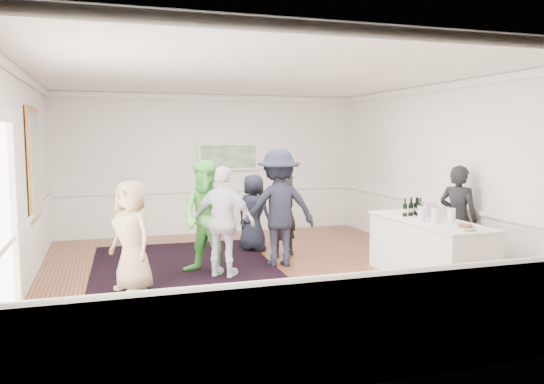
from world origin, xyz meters
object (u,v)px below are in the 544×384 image
object	(u,v)px
guest_lilac	(224,222)
guest_dark_a	(279,208)
serving_table	(429,250)
bartender	(458,219)
guest_navy	(254,213)
guest_green	(207,218)
ice_bucket	(428,211)
guest_dark_b	(282,206)
guest_tan	(132,236)
nut_bowl	(466,228)

from	to	relation	value
guest_lilac	guest_dark_a	size ratio (longest dim) A/B	0.88
serving_table	bartender	distance (m)	0.93
bartender	guest_navy	xyz separation A→B (m)	(-2.79, 2.59, -0.13)
guest_green	guest_lilac	size ratio (longest dim) A/B	1.05
ice_bucket	guest_dark_b	bearing A→B (deg)	129.96
guest_tan	nut_bowl	xyz separation A→B (m)	(4.38, -1.73, 0.18)
guest_dark_a	nut_bowl	size ratio (longest dim) A/B	7.44
bartender	nut_bowl	xyz separation A→B (m)	(-0.83, -1.27, 0.10)
guest_dark_a	guest_tan	bearing A→B (deg)	21.13
guest_green	guest_navy	xyz separation A→B (m)	(1.20, 1.52, -0.18)
nut_bowl	guest_tan	bearing A→B (deg)	158.47
guest_navy	ice_bucket	xyz separation A→B (m)	(2.12, -2.72, 0.31)
guest_green	guest_dark_b	size ratio (longest dim) A/B	0.99
serving_table	guest_lilac	world-z (taller)	guest_lilac
bartender	guest_lilac	world-z (taller)	same
guest_dark_a	guest_dark_b	bearing A→B (deg)	-110.51
guest_dark_a	ice_bucket	world-z (taller)	guest_dark_a
guest_tan	bartender	bearing A→B (deg)	51.79
guest_tan	nut_bowl	world-z (taller)	guest_tan
bartender	guest_dark_b	size ratio (longest dim) A/B	0.94
guest_lilac	guest_dark_a	world-z (taller)	guest_dark_a
guest_dark_a	guest_lilac	bearing A→B (deg)	26.28
guest_lilac	guest_tan	bearing A→B (deg)	49.83
bartender	guest_lilac	bearing A→B (deg)	48.25
guest_green	nut_bowl	bearing A→B (deg)	4.49
serving_table	guest_tan	distance (m)	4.53
ice_bucket	nut_bowl	world-z (taller)	ice_bucket
guest_lilac	ice_bucket	bearing A→B (deg)	-161.59
bartender	guest_lilac	size ratio (longest dim) A/B	1.00
bartender	nut_bowl	world-z (taller)	bartender
bartender	guest_dark_b	distance (m)	3.10
guest_lilac	guest_dark_b	world-z (taller)	guest_dark_b
bartender	guest_navy	distance (m)	3.81
guest_navy	nut_bowl	world-z (taller)	guest_navy
nut_bowl	guest_dark_a	bearing A→B (deg)	126.21
guest_lilac	guest_dark_b	size ratio (longest dim) A/B	0.94
nut_bowl	guest_lilac	bearing A→B (deg)	144.59
guest_green	ice_bucket	xyz separation A→B (m)	(3.32, -1.20, 0.14)
guest_green	guest_dark_b	bearing A→B (deg)	70.12
guest_tan	guest_lilac	world-z (taller)	guest_lilac
guest_green	ice_bucket	size ratio (longest dim) A/B	7.16
guest_lilac	guest_navy	xyz separation A→B (m)	(0.98, 1.76, -0.13)
serving_table	ice_bucket	xyz separation A→B (m)	(0.10, 0.19, 0.59)
guest_dark_a	ice_bucket	distance (m)	2.48
serving_table	nut_bowl	distance (m)	1.07
guest_green	guest_navy	world-z (taller)	guest_green
guest_dark_a	serving_table	bearing A→B (deg)	142.96
guest_lilac	guest_dark_a	xyz separation A→B (m)	(1.07, 0.46, 0.12)
guest_green	ice_bucket	distance (m)	3.53
guest_navy	guest_green	bearing A→B (deg)	100.03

